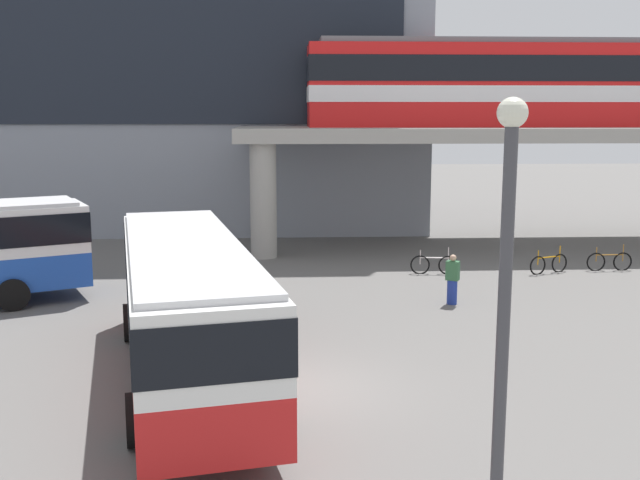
# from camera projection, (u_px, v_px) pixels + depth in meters

# --- Properties ---
(ground_plane) EXTENTS (120.00, 120.00, 0.00)m
(ground_plane) POSITION_uv_depth(u_px,v_px,m) (295.00, 285.00, 26.32)
(ground_plane) COLOR #605E5B
(station_building) EXTENTS (29.85, 12.95, 20.21)m
(station_building) POSITION_uv_depth(u_px,v_px,m) (139.00, 35.00, 40.39)
(station_building) COLOR gray
(station_building) RESTS_ON ground_plane
(elevated_platform) EXTENTS (32.75, 7.19, 5.36)m
(elevated_platform) POSITION_uv_depth(u_px,v_px,m) (597.00, 142.00, 34.07)
(elevated_platform) COLOR #9E9B93
(elevated_platform) RESTS_ON ground_plane
(train) EXTENTS (25.40, 2.96, 3.84)m
(train) POSITION_uv_depth(u_px,v_px,m) (589.00, 83.00, 33.60)
(train) COLOR red
(train) RESTS_ON elevated_platform
(bus_main) EXTENTS (4.79, 11.33, 3.22)m
(bus_main) POSITION_uv_depth(u_px,v_px,m) (186.00, 296.00, 16.61)
(bus_main) COLOR red
(bus_main) RESTS_ON ground_plane
(bicycle_brown) EXTENTS (1.79, 0.08, 1.04)m
(bicycle_brown) POSITION_uv_depth(u_px,v_px,m) (609.00, 261.00, 28.67)
(bicycle_brown) COLOR black
(bicycle_brown) RESTS_ON ground_plane
(bicycle_silver) EXTENTS (1.79, 0.24, 1.04)m
(bicycle_silver) POSITION_uv_depth(u_px,v_px,m) (434.00, 265.00, 28.08)
(bicycle_silver) COLOR black
(bicycle_silver) RESTS_ON ground_plane
(bicycle_orange) EXTENTS (1.68, 0.73, 1.04)m
(bicycle_orange) POSITION_uv_depth(u_px,v_px,m) (549.00, 264.00, 28.21)
(bicycle_orange) COLOR black
(bicycle_orange) RESTS_ON ground_plane
(pedestrian_walking_across) EXTENTS (0.48, 0.42, 1.60)m
(pedestrian_walking_across) POSITION_uv_depth(u_px,v_px,m) (452.00, 281.00, 23.64)
(pedestrian_walking_across) COLOR navy
(pedestrian_walking_across) RESTS_ON ground_plane
(pedestrian_at_kerb) EXTENTS (0.48, 0.42, 1.76)m
(pedestrian_at_kerb) POSITION_uv_depth(u_px,v_px,m) (166.00, 276.00, 23.92)
(pedestrian_at_kerb) COLOR #33663F
(pedestrian_at_kerb) RESTS_ON ground_plane
(lamp_post) EXTENTS (0.36, 0.36, 6.23)m
(lamp_post) POSITION_uv_depth(u_px,v_px,m) (504.00, 312.00, 8.96)
(lamp_post) COLOR #3F3F44
(lamp_post) RESTS_ON ground_plane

